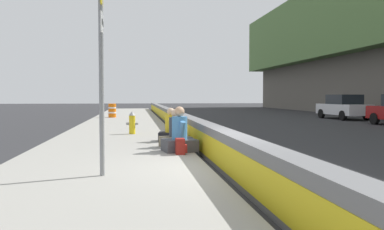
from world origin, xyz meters
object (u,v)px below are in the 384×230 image
Objects in this scene: seated_person_foreground at (180,137)px; backpack at (180,146)px; fire_hydrant at (132,122)px; construction_barrel at (112,110)px; seated_person_middle at (175,135)px; parked_car_fourth at (343,107)px; seated_person_rear at (171,131)px; route_sign_post at (101,63)px.

seated_person_foreground is 0.57m from backpack.
seated_person_foreground is at bearing -3.69° from backpack.
construction_barrel reaches higher than fire_hydrant.
seated_person_middle reaches higher than backpack.
parked_car_fourth is (10.45, -14.43, 0.27)m from fire_hydrant.
seated_person_rear is at bearing 0.49° from seated_person_foreground.
route_sign_post is 4.09× the size of fire_hydrant.
seated_person_rear is at bearing 134.94° from parked_car_fourth.
backpack is at bearing -171.45° from construction_barrel.
parked_car_fourth reaches higher than seated_person_middle.
seated_person_middle is at bearing -170.61° from construction_barrel.
seated_person_foreground is at bearing -29.87° from route_sign_post.
fire_hydrant is at bearing -173.28° from construction_barrel.
parked_car_fourth is at bearing -42.00° from seated_person_middle.
seated_person_foreground reaches higher than construction_barrel.
fire_hydrant is 0.81× the size of seated_person_rear.
fire_hydrant is 2.97m from seated_person_rear.
route_sign_post is 6.03m from seated_person_rear.
backpack is at bearing 140.73° from parked_car_fourth.
backpack is 18.27m from construction_barrel.
route_sign_post reaches higher than fire_hydrant.
fire_hydrant is 5.28m from seated_person_foreground.
route_sign_post is 0.79× the size of parked_car_fourth.
seated_person_rear is 1.14× the size of construction_barrel.
seated_person_rear is 15.33m from construction_barrel.
seated_person_rear is at bearing 0.27° from seated_person_middle.
construction_barrel is at bearing 2.74° from route_sign_post.
seated_person_foreground is at bearing -179.51° from seated_person_rear.
parked_car_fourth is at bearing -39.27° from backpack.
fire_hydrant is at bearing 12.51° from backpack.
parked_car_fourth reaches higher than fire_hydrant.
backpack is at bearing 179.73° from seated_person_rear.
construction_barrel is (20.59, 0.99, -1.59)m from route_sign_post.
route_sign_post reaches higher than backpack.
seated_person_foreground is 1.09× the size of seated_person_middle.
route_sign_post is 23.91m from parked_car_fourth.
seated_person_foreground is at bearing -165.83° from fire_hydrant.
backpack is (-5.66, -1.26, -0.25)m from fire_hydrant.
route_sign_post is 20.68m from construction_barrel.
construction_barrel is 16.01m from parked_car_fourth.
seated_person_rear reaches higher than construction_barrel.
fire_hydrant is 12.49m from construction_barrel.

